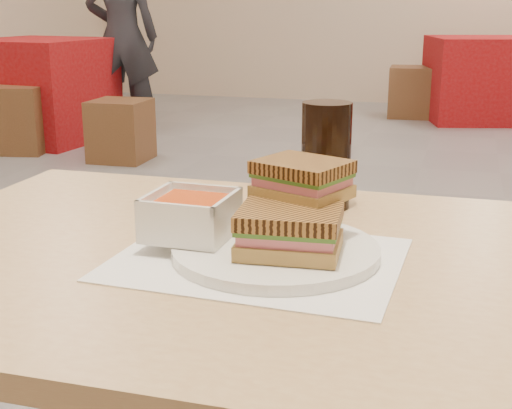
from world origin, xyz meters
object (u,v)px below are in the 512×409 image
(cola_glass, at_px, (326,155))
(bg_table_2, at_px, (478,79))
(plate, at_px, (276,251))
(bg_chair_2l, at_px, (412,92))
(patron_a, at_px, (122,36))
(soup_bowl, at_px, (191,217))
(bg_chair_0l, at_px, (18,118))
(bg_chair_0r, at_px, (121,130))
(panini_lower, at_px, (290,230))
(bg_table_0, at_px, (43,90))
(main_table, at_px, (323,343))

(cola_glass, height_order, bg_table_2, cola_glass)
(plate, xyz_separation_m, bg_chair_2l, (-0.28, 6.07, -0.52))
(bg_table_2, xyz_separation_m, patron_a, (-2.80, -1.53, 0.42))
(soup_bowl, height_order, bg_chair_0l, soup_bowl)
(bg_chair_0l, relative_size, bg_chair_0r, 1.22)
(panini_lower, bearing_deg, bg_table_2, 87.33)
(panini_lower, relative_size, cola_glass, 0.79)
(plate, height_order, bg_table_0, bg_table_0)
(plate, xyz_separation_m, bg_table_2, (0.31, 6.02, -0.38))
(bg_table_2, bearing_deg, plate, -92.90)
(soup_bowl, height_order, bg_chair_0r, soup_bowl)
(panini_lower, height_order, bg_chair_2l, panini_lower)
(patron_a, bearing_deg, bg_chair_0l, -115.02)
(bg_chair_0r, distance_m, bg_chair_2l, 3.10)
(bg_table_2, height_order, bg_chair_2l, bg_table_2)
(bg_table_0, bearing_deg, main_table, -53.00)
(main_table, distance_m, plate, 0.14)
(cola_glass, xyz_separation_m, bg_chair_0l, (-2.93, 3.36, -0.59))
(bg_chair_0l, bearing_deg, bg_chair_0r, -4.85)
(plate, bearing_deg, bg_chair_2l, 92.66)
(patron_a, bearing_deg, soup_bowl, -62.07)
(main_table, distance_m, patron_a, 5.17)
(cola_glass, xyz_separation_m, bg_chair_0r, (-2.06, 3.28, -0.62))
(bg_chair_2l, bearing_deg, soup_bowl, -88.43)
(panini_lower, distance_m, bg_chair_0l, 4.69)
(bg_chair_0r, xyz_separation_m, patron_a, (-0.45, 0.97, 0.59))
(bg_chair_0r, bearing_deg, plate, -59.85)
(plate, relative_size, soup_bowl, 2.41)
(main_table, distance_m, bg_table_0, 5.07)
(soup_bowl, height_order, panini_lower, soup_bowl)
(cola_glass, bearing_deg, soup_bowl, -118.39)
(bg_table_0, relative_size, bg_chair_2l, 2.06)
(main_table, relative_size, bg_chair_2l, 2.55)
(soup_bowl, bearing_deg, bg_chair_0r, 118.75)
(cola_glass, bearing_deg, bg_chair_2l, 92.91)
(plate, distance_m, bg_table_2, 6.04)
(bg_chair_0l, relative_size, bg_chair_2l, 1.07)
(soup_bowl, distance_m, cola_glass, 0.28)
(bg_chair_0l, bearing_deg, soup_bowl, -52.13)
(bg_chair_2l, relative_size, patron_a, 0.30)
(soup_bowl, xyz_separation_m, bg_chair_2l, (-0.17, 6.07, -0.56))
(main_table, relative_size, cola_glass, 7.35)
(soup_bowl, bearing_deg, cola_glass, 61.61)
(bg_chair_2l, height_order, patron_a, patron_a)
(bg_table_2, bearing_deg, main_table, -92.31)
(cola_glass, bearing_deg, bg_table_0, 128.24)
(main_table, height_order, patron_a, patron_a)
(bg_chair_0r, bearing_deg, main_table, -59.05)
(main_table, relative_size, bg_chair_0r, 2.90)
(main_table, xyz_separation_m, bg_chair_0r, (-2.11, 3.52, -0.43))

